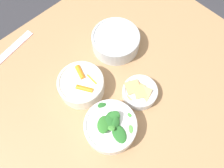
% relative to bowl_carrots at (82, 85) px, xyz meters
% --- Properties ---
extents(ground_plane, '(10.00, 10.00, 0.00)m').
position_rel_bowl_carrots_xyz_m(ground_plane, '(0.02, -0.08, -0.78)').
color(ground_plane, '#2D2D33').
extents(dining_table, '(1.19, 0.92, 0.74)m').
position_rel_bowl_carrots_xyz_m(dining_table, '(0.02, -0.08, -0.14)').
color(dining_table, '#99724C').
rests_on(dining_table, ground_plane).
extents(bowl_carrots, '(0.15, 0.15, 0.07)m').
position_rel_bowl_carrots_xyz_m(bowl_carrots, '(0.00, 0.00, 0.00)').
color(bowl_carrots, silver).
rests_on(bowl_carrots, dining_table).
extents(bowl_greens, '(0.16, 0.16, 0.09)m').
position_rel_bowl_carrots_xyz_m(bowl_greens, '(-0.03, -0.17, -0.00)').
color(bowl_greens, white).
rests_on(bowl_greens, dining_table).
extents(bowl_beans_hotdog, '(0.18, 0.18, 0.06)m').
position_rel_bowl_carrots_xyz_m(bowl_beans_hotdog, '(0.21, 0.05, -0.00)').
color(bowl_beans_hotdog, silver).
rests_on(bowl_beans_hotdog, dining_table).
extents(bowl_cookies, '(0.12, 0.12, 0.05)m').
position_rel_bowl_carrots_xyz_m(bowl_cookies, '(0.12, -0.15, -0.01)').
color(bowl_cookies, silver).
rests_on(bowl_cookies, dining_table).
extents(ruler, '(0.31, 0.08, 0.00)m').
position_rel_bowl_carrots_xyz_m(ruler, '(-0.14, 0.30, -0.03)').
color(ruler, '#EFB7C6').
rests_on(ruler, dining_table).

